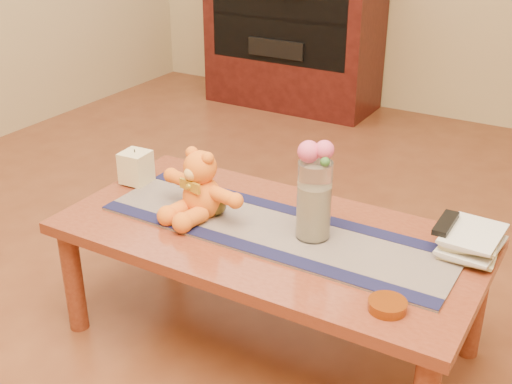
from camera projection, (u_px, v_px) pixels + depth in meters
The scene contains 29 objects.
floor at pixel (268, 339), 2.35m from camera, with size 5.50×5.50×0.00m, color brown.
coffee_table_top at pixel (269, 236), 2.17m from camera, with size 1.40×0.70×0.04m, color maroon.
table_leg_fl at pixel (73, 280), 2.33m from camera, with size 0.07×0.07×0.41m, color maroon.
table_leg_bl at pixel (172, 215), 2.78m from camera, with size 0.07×0.07×0.41m, color maroon.
table_leg_br at pixel (475, 305), 2.20m from camera, with size 0.07×0.07×0.41m, color maroon.
persian_runner at pixel (275, 230), 2.15m from camera, with size 1.20×0.35×0.01m, color #171843.
runner_border_near at pixel (252, 248), 2.04m from camera, with size 1.20×0.06×0.00m, color #131439.
runner_border_far at pixel (295, 211), 2.26m from camera, with size 1.20×0.06×0.00m, color #131439.
teddy_bear at pixel (202, 184), 2.20m from camera, with size 0.33×0.27×0.23m, color orange, non-canonical shape.
pillar_candle at pixel (136, 167), 2.46m from camera, with size 0.10×0.10×0.12m, color beige.
candle_wick at pixel (135, 151), 2.43m from camera, with size 0.00×0.00×0.01m, color black.
glass_vase at pixel (314, 200), 2.05m from camera, with size 0.11×0.11×0.26m, color silver.
potpourri_fill at pixel (314, 211), 2.07m from camera, with size 0.09×0.09×0.18m, color beige.
rose_left at pixel (309, 152), 1.98m from camera, with size 0.07×0.07×0.07m, color #DB4D7B.
rose_right at pixel (324, 150), 1.97m from camera, with size 0.06×0.06×0.06m, color #DB4D7B.
blue_flower_back at pixel (324, 151), 2.00m from camera, with size 0.04×0.04×0.04m, color #5066AE.
blue_flower_side at pixel (310, 152), 2.01m from camera, with size 0.04×0.04×0.04m, color #5066AE.
leaf_sprig at pixel (325, 162), 1.95m from camera, with size 0.03×0.03×0.03m, color #33662D.
bronze_ball at pixel (215, 205), 2.23m from camera, with size 0.08×0.08×0.08m, color #4B3F19.
book_bottom at pixel (444, 242), 2.07m from camera, with size 0.17×0.22×0.02m, color beige.
book_lower at pixel (446, 238), 2.05m from camera, with size 0.16×0.22×0.02m, color beige.
book_upper at pixel (444, 231), 2.05m from camera, with size 0.17×0.22×0.02m, color beige.
book_top at pixel (447, 227), 2.04m from camera, with size 0.16×0.22×0.02m, color beige.
tv_remote at pixel (446, 223), 2.03m from camera, with size 0.04×0.16×0.02m, color black.
amber_dish at pixel (387, 305), 1.75m from camera, with size 0.11×0.11×0.03m, color #BF5914.
media_cabinet at pixel (294, 29), 4.59m from camera, with size 1.20×0.50×1.10m, color black.
cabinet_cavity at pixel (278, 18), 4.36m from camera, with size 1.02×0.03×0.61m, color black.
cabinet_shelf at pixel (284, 16), 4.42m from camera, with size 1.02×0.20×0.03m, color black.
stereo_lower at pixel (285, 45), 4.52m from camera, with size 0.42×0.28×0.12m, color black.
Camera 1 is at (0.92, -1.65, 1.50)m, focal length 45.65 mm.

